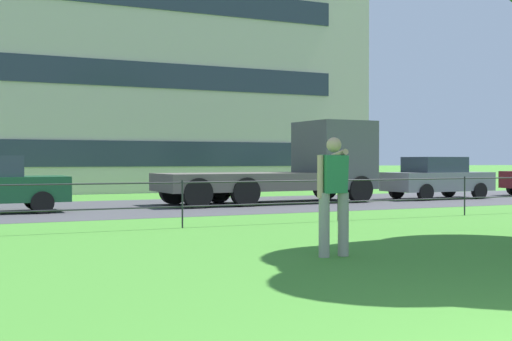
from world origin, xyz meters
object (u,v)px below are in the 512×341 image
person_thrower (333,192)px  apartment_building_background (43,51)px  flatbed_truck_far_right (297,166)px  car_grey_right (437,178)px

person_thrower → apartment_building_background: 27.19m
flatbed_truck_far_right → person_thrower: bearing=-115.5°
flatbed_truck_far_right → apartment_building_background: (-6.45, 15.45, 5.79)m
person_thrower → flatbed_truck_far_right: bearing=64.5°
car_grey_right → apartment_building_background: bearing=127.6°
person_thrower → apartment_building_background: apartment_building_background is taller
car_grey_right → apartment_building_background: size_ratio=0.13×
flatbed_truck_far_right → apartment_building_background: apartment_building_background is taller
person_thrower → apartment_building_background: (-1.19, 26.48, 6.06)m
person_thrower → car_grey_right: 15.33m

